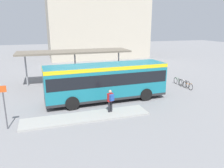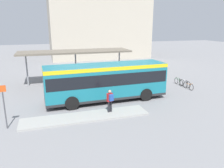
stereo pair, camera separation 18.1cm
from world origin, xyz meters
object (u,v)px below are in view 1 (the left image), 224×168
at_px(city_bus, 106,80).
at_px(pedestrian_waiting, 110,100).
at_px(bicycle_white, 185,83).
at_px(bicycle_green, 178,81).
at_px(platform_sign, 5,105).
at_px(bicycle_orange, 188,86).

height_order(city_bus, pedestrian_waiting, city_bus).
relative_size(bicycle_white, bicycle_green, 0.97).
xyz_separation_m(bicycle_white, platform_sign, (-16.43, -4.85, 1.21)).
bearing_deg(pedestrian_waiting, bicycle_white, -79.85).
distance_m(bicycle_orange, bicycle_green, 1.66).
distance_m(bicycle_orange, bicycle_white, 0.86).
bearing_deg(bicycle_white, bicycle_green, 10.36).
bearing_deg(bicycle_orange, bicycle_green, 177.12).
bearing_deg(platform_sign, bicycle_green, 19.34).
relative_size(city_bus, bicycle_white, 6.35).
relative_size(bicycle_green, platform_sign, 0.59).
bearing_deg(city_bus, bicycle_green, 13.64).
relative_size(pedestrian_waiting, bicycle_white, 1.03).
bearing_deg(city_bus, bicycle_orange, 3.15).
xyz_separation_m(bicycle_orange, platform_sign, (-16.20, -4.02, 1.22)).
distance_m(bicycle_orange, platform_sign, 16.74).
distance_m(bicycle_green, platform_sign, 17.20).
relative_size(city_bus, bicycle_orange, 6.63).
distance_m(pedestrian_waiting, platform_sign, 6.88).
distance_m(pedestrian_waiting, bicycle_orange, 10.06).
height_order(city_bus, platform_sign, city_bus).
bearing_deg(bicycle_green, city_bus, 109.04).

